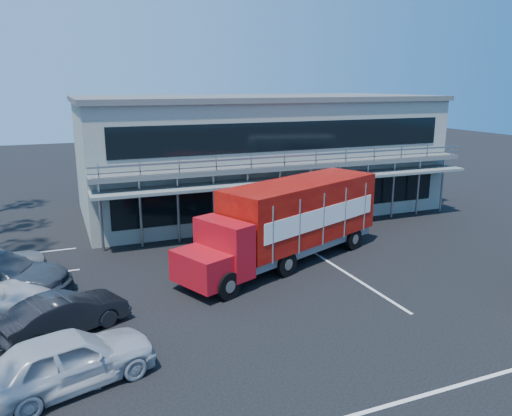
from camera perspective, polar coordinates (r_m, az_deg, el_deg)
name	(u,v)px	position (r m, az deg, el deg)	size (l,w,h in m)	color
ground	(335,301)	(19.44, 8.96, -10.50)	(120.00, 120.00, 0.00)	black
building	(258,153)	(32.72, 0.18, 6.33)	(22.40, 12.00, 7.30)	gray
red_truck	(290,219)	(22.83, 3.94, -1.26)	(11.00, 6.56, 3.67)	#B10E18
parked_car_a	(68,360)	(14.89, -20.67, -15.90)	(1.88, 4.68, 1.59)	#B3B6BA
parked_car_b	(65,314)	(17.81, -21.03, -11.27)	(1.44, 4.13, 1.36)	black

